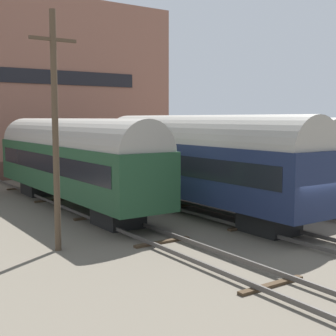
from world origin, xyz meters
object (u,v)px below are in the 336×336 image
Objects in this scene: train_car_maroon at (228,152)px; train_car_green at (71,157)px; utility_pole at (55,129)px; bench at (325,178)px; train_car_navy at (199,158)px.

train_car_maroon is 1.00× the size of train_car_green.
utility_pole is at bearing -157.49° from train_car_maroon.
bench is at bearing -31.10° from train_car_green.
train_car_green is 1.88× the size of utility_pole.
train_car_maroon is at bearing 22.51° from utility_pole.
train_car_navy is at bearing -146.96° from train_car_maroon.
train_car_navy is at bearing -47.80° from train_car_green.
train_car_green reaches higher than bench.
utility_pole reaches higher than bench.
train_car_green is 12.21× the size of bench.
bench is (2.81, -5.41, -1.33)m from train_car_maroon.
train_car_green is at bearing 167.25° from train_car_maroon.
utility_pole is (-16.57, -0.29, 3.11)m from bench.
train_car_maroon reaches higher than bench.
train_car_navy reaches higher than train_car_maroon.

